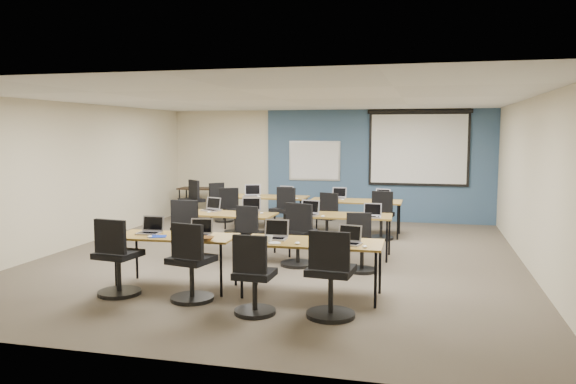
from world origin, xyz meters
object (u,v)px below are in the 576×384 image
(laptop_0, at_px, (150,229))
(laptop_7, at_px, (372,214))
(whiteboard, at_px, (314,161))
(laptop_2, at_px, (275,234))
(laptop_1, at_px, (199,232))
(spare_chair_a, at_px, (222,206))
(task_chair_2, at_px, (254,282))
(laptop_4, at_px, (212,207))
(training_table_front_right, at_px, (312,245))
(laptop_6, at_px, (309,211))
(laptop_10, at_px, (339,196))
(training_table_mid_right, at_px, (340,217))
(task_chair_11, at_px, (381,219))
(training_table_back_left, at_px, (266,198))
(training_table_mid_left, at_px, (228,216))
(utility_table, at_px, (198,191))
(task_chair_7, at_px, (361,248))
(training_table_back_right, at_px, (356,202))
(laptop_11, at_px, (383,197))
(task_chair_0, at_px, (117,263))
(task_chair_5, at_px, (249,239))
(task_chair_10, at_px, (327,221))
(task_chair_6, at_px, (298,240))
(laptop_3, at_px, (349,239))
(task_chair_1, at_px, (191,268))
(task_chair_8, at_px, (234,214))
(training_table_front_left, at_px, (176,239))
(laptop_9, at_px, (285,195))
(task_chair_9, at_px, (285,215))
(task_chair_4, at_px, (189,235))
(spare_chair_b, at_px, (192,205))
(laptop_8, at_px, (251,194))
(laptop_5, at_px, (250,209))

(laptop_0, relative_size, laptop_7, 1.06)
(whiteboard, bearing_deg, laptop_2, -83.28)
(laptop_1, xyz_separation_m, spare_chair_a, (-1.76, 5.52, -0.40))
(task_chair_2, distance_m, laptop_4, 3.83)
(laptop_1, height_order, laptop_4, laptop_4)
(training_table_front_right, height_order, laptop_6, laptop_6)
(whiteboard, relative_size, laptop_10, 4.18)
(training_table_mid_right, relative_size, laptop_6, 5.40)
(laptop_0, bearing_deg, task_chair_11, 52.08)
(training_table_back_left, xyz_separation_m, task_chair_2, (1.54, -5.80, -0.28))
(training_table_mid_left, xyz_separation_m, laptop_7, (2.52, 0.16, 0.11))
(task_chair_11, relative_size, utility_table, 1.03)
(spare_chair_a, bearing_deg, training_table_front_right, -102.85)
(task_chair_7, bearing_deg, whiteboard, 98.86)
(training_table_back_right, distance_m, laptop_4, 3.21)
(laptop_11, bearing_deg, laptop_7, -78.16)
(whiteboard, distance_m, laptop_0, 6.62)
(task_chair_0, xyz_separation_m, laptop_11, (3.04, 5.35, 0.36))
(task_chair_2, bearing_deg, task_chair_5, 110.62)
(training_table_mid_left, relative_size, training_table_back_right, 0.88)
(task_chair_10, xyz_separation_m, spare_chair_a, (-2.88, 1.70, -0.01))
(training_table_back_right, distance_m, laptop_10, 0.49)
(task_chair_6, relative_size, spare_chair_a, 1.10)
(training_table_back_right, xyz_separation_m, utility_table, (-4.18, 1.50, -0.03))
(laptop_3, relative_size, task_chair_5, 0.32)
(task_chair_1, height_order, task_chair_7, task_chair_1)
(task_chair_2, xyz_separation_m, task_chair_8, (-2.04, 5.06, 0.00))
(training_table_front_left, relative_size, task_chair_7, 1.75)
(laptop_11, distance_m, spare_chair_a, 3.99)
(laptop_9, relative_size, spare_chair_a, 0.34)
(training_table_back_left, bearing_deg, task_chair_7, -53.34)
(training_table_mid_left, height_order, laptop_6, laptop_6)
(task_chair_6, bearing_deg, task_chair_5, -170.47)
(training_table_front_right, relative_size, task_chair_9, 1.80)
(task_chair_4, height_order, laptop_6, task_chair_4)
(task_chair_1, bearing_deg, spare_chair_b, 125.39)
(task_chair_8, bearing_deg, laptop_8, 48.26)
(laptop_0, bearing_deg, laptop_1, -3.76)
(task_chair_4, bearing_deg, training_table_back_right, 52.77)
(task_chair_0, relative_size, laptop_3, 3.37)
(laptop_5, height_order, spare_chair_b, spare_chair_b)
(task_chair_1, xyz_separation_m, laptop_5, (-0.18, 2.99, 0.36))
(task_chair_1, relative_size, laptop_2, 3.11)
(laptop_11, height_order, task_chair_11, task_chair_11)
(laptop_4, bearing_deg, laptop_9, 88.82)
(task_chair_9, bearing_deg, training_table_back_right, 37.15)
(training_table_front_right, bearing_deg, training_table_back_left, 111.68)
(laptop_8, relative_size, spare_chair_b, 0.34)
(laptop_10, height_order, laptop_11, laptop_11)
(laptop_2, bearing_deg, utility_table, 120.21)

